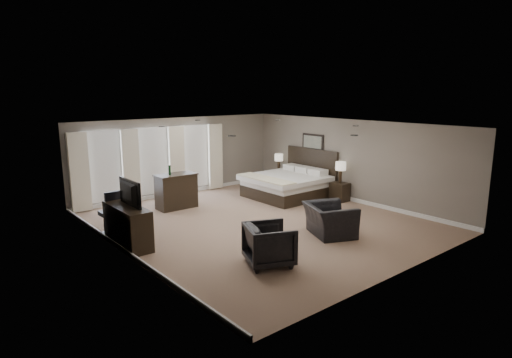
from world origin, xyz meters
TOP-DOWN VIEW (x-y plane):
  - room at (0.00, 0.00)m, footprint 7.60×8.60m
  - window_bay at (-1.00, 4.11)m, footprint 5.25×0.20m
  - bed at (2.58, 1.58)m, footprint 2.39×2.28m
  - nightstand_near at (3.47, 0.13)m, footprint 0.44×0.54m
  - nightstand_far at (3.47, 3.03)m, footprint 0.41×0.50m
  - lamp_near at (3.47, 0.13)m, footprint 0.33×0.33m
  - lamp_far at (3.47, 3.03)m, footprint 0.31×0.31m
  - wall_art at (3.70, 1.58)m, footprint 0.04×0.96m
  - dresser at (-3.45, 0.56)m, footprint 0.52×1.60m
  - tv at (-3.45, 0.56)m, footprint 0.60×1.04m
  - armchair_near at (0.65, -1.87)m, footprint 1.18×1.39m
  - armchair_far at (-1.68, -2.30)m, footprint 1.14×1.17m
  - bar_counter at (-1.01, 2.69)m, footprint 1.21×0.63m
  - bar_stool_left at (-2.68, 2.19)m, footprint 0.40×0.40m
  - bar_stool_right at (-1.29, 3.13)m, footprint 0.41×0.41m
  - desk_chair at (-3.42, 1.54)m, footprint 0.60×0.60m

SIDE VIEW (x-z plane):
  - nightstand_far at x=3.47m, z-range 0.00..0.55m
  - nightstand_near at x=3.47m, z-range 0.00..0.59m
  - bar_stool_left at x=-2.68m, z-range 0.00..0.68m
  - bar_stool_right at x=-1.29m, z-range 0.00..0.77m
  - dresser at x=-3.45m, z-range 0.00..0.93m
  - armchair_far at x=-1.68m, z-range 0.00..0.93m
  - armchair_near at x=0.65m, z-range 0.00..1.03m
  - bar_counter at x=-1.01m, z-range 0.00..1.05m
  - desk_chair at x=-3.42m, z-range 0.00..1.14m
  - bed at x=2.58m, z-range 0.00..1.52m
  - lamp_far at x=3.47m, z-range 0.55..1.19m
  - lamp_near at x=3.47m, z-range 0.59..1.27m
  - tv at x=-3.45m, z-range 0.93..1.07m
  - window_bay at x=-1.00m, z-range 0.05..2.35m
  - room at x=0.00m, z-range -0.02..2.62m
  - wall_art at x=3.70m, z-range 1.47..2.03m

